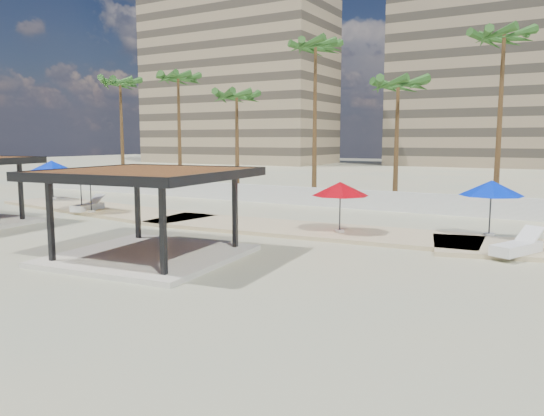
# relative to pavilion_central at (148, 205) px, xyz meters

# --- Properties ---
(ground) EXTENTS (200.00, 200.00, 0.00)m
(ground) POSITION_rel_pavilion_central_xyz_m (0.23, 0.84, -1.94)
(ground) COLOR tan
(ground) RESTS_ON ground
(promenade) EXTENTS (44.45, 7.97, 0.24)m
(promenade) POSITION_rel_pavilion_central_xyz_m (2.23, 8.50, -1.88)
(promenade) COLOR #C6B284
(promenade) RESTS_ON ground
(boundary_wall) EXTENTS (56.00, 0.30, 1.20)m
(boundary_wall) POSITION_rel_pavilion_central_xyz_m (0.23, 16.84, -1.34)
(boundary_wall) COLOR silver
(boundary_wall) RESTS_ON ground
(building_west) EXTENTS (34.00, 16.00, 32.40)m
(building_west) POSITION_rel_pavilion_central_xyz_m (-41.77, 68.84, 13.33)
(building_west) COLOR #937F60
(building_west) RESTS_ON ground
(building_mid) EXTENTS (38.00, 16.00, 30.40)m
(building_mid) POSITION_rel_pavilion_central_xyz_m (4.23, 78.84, 12.33)
(building_mid) COLOR #847259
(building_mid) RESTS_ON ground
(pavilion_central) EXTENTS (7.01, 7.01, 3.24)m
(pavilion_central) POSITION_rel_pavilion_central_xyz_m (0.00, 0.00, 0.00)
(pavilion_central) COLOR beige
(pavilion_central) RESTS_ON ground
(umbrella_a) EXTENTS (3.48, 3.48, 2.67)m
(umbrella_a) POSITION_rel_pavilion_central_xyz_m (-18.27, 10.04, 0.53)
(umbrella_a) COLOR beige
(umbrella_a) RESTS_ON promenade
(umbrella_b) EXTENTS (3.41, 3.41, 2.30)m
(umbrella_b) POSITION_rel_pavilion_central_xyz_m (-10.58, 6.64, 0.22)
(umbrella_b) COLOR beige
(umbrella_b) RESTS_ON promenade
(umbrella_c) EXTENTS (3.11, 3.11, 2.26)m
(umbrella_c) POSITION_rel_pavilion_central_xyz_m (4.28, 7.59, 0.18)
(umbrella_c) COLOR beige
(umbrella_c) RESTS_ON promenade
(umbrella_d) EXTENTS (3.25, 3.25, 2.39)m
(umbrella_d) POSITION_rel_pavilion_central_xyz_m (10.20, 10.04, 0.30)
(umbrella_d) COLOR beige
(umbrella_d) RESTS_ON promenade
(umbrella_f) EXTENTS (2.69, 2.69, 2.37)m
(umbrella_f) POSITION_rel_pavilion_central_xyz_m (-11.38, 6.64, 0.28)
(umbrella_f) COLOR beige
(umbrella_f) RESTS_ON promenade
(lounger_a) EXTENTS (1.06, 2.34, 0.85)m
(lounger_a) POSITION_rel_pavilion_central_xyz_m (-11.44, 7.16, -1.55)
(lounger_a) COLOR white
(lounger_a) RESTS_ON promenade
(lounger_b) EXTENTS (1.69, 2.50, 0.91)m
(lounger_b) POSITION_rel_pavilion_central_xyz_m (11.61, 6.69, -1.54)
(lounger_b) COLOR white
(lounger_b) RESTS_ON promenade
(palm_a) EXTENTS (3.00, 3.00, 9.92)m
(palm_a) POSITION_rel_pavilion_central_xyz_m (-20.77, 19.14, 6.78)
(palm_a) COLOR brown
(palm_a) RESTS_ON ground
(palm_b) EXTENTS (3.00, 3.00, 10.01)m
(palm_b) POSITION_rel_pavilion_central_xyz_m (-14.77, 19.54, 6.87)
(palm_b) COLOR brown
(palm_b) RESTS_ON ground
(palm_c) EXTENTS (3.00, 3.00, 8.30)m
(palm_c) POSITION_rel_pavilion_central_xyz_m (-8.77, 18.94, 5.26)
(palm_c) COLOR brown
(palm_c) RESTS_ON ground
(palm_d) EXTENTS (3.00, 3.00, 11.49)m
(palm_d) POSITION_rel_pavilion_central_xyz_m (-2.77, 19.74, 8.24)
(palm_d) COLOR brown
(palm_d) RESTS_ON ground
(palm_e) EXTENTS (3.00, 3.00, 8.57)m
(palm_e) POSITION_rel_pavilion_central_xyz_m (3.23, 19.24, 5.51)
(palm_e) COLOR brown
(palm_e) RESTS_ON ground
(palm_f) EXTENTS (3.00, 3.00, 11.00)m
(palm_f) POSITION_rel_pavilion_central_xyz_m (9.23, 19.44, 7.79)
(palm_f) COLOR brown
(palm_f) RESTS_ON ground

